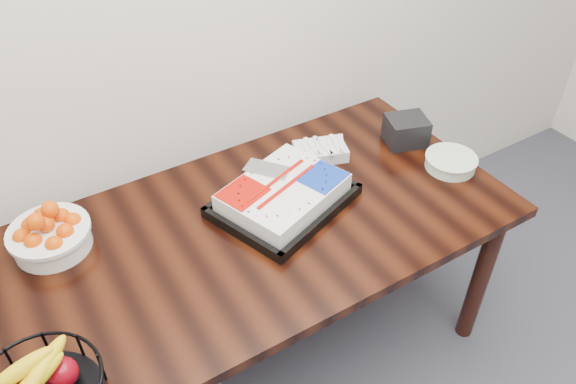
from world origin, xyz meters
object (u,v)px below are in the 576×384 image
table (255,243)px  cake_tray (283,195)px  tangerine_bowl (49,231)px  napkin_box (406,130)px  plate_stack (451,162)px

table → cake_tray: cake_tray is taller
tangerine_bowl → napkin_box: bearing=-5.9°
tangerine_bowl → plate_stack: 1.45m
table → plate_stack: size_ratio=9.10×
cake_tray → tangerine_bowl: size_ratio=2.12×
table → plate_stack: bearing=-7.9°
cake_tray → plate_stack: (0.66, -0.15, -0.02)m
cake_tray → plate_stack: size_ratio=2.80×
tangerine_bowl → cake_tray: bearing=-16.0°
table → tangerine_bowl: size_ratio=6.89×
table → plate_stack: 0.82m
cake_tray → tangerine_bowl: bearing=164.0°
table → napkin_box: bearing=8.3°
table → cake_tray: (0.14, 0.04, 0.13)m
cake_tray → plate_stack: bearing=-12.9°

